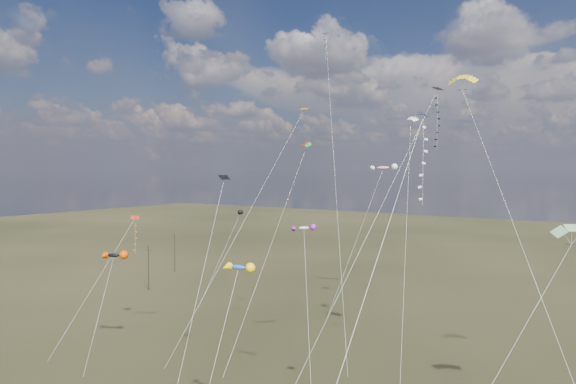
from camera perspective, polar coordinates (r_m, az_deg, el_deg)
The scene contains 17 objects.
utility_pole_near at distance 95.70m, azimuth -15.25°, elevation -8.08°, with size 1.40×0.20×8.00m.
utility_pole_far at distance 110.82m, azimuth -12.48°, elevation -6.58°, with size 1.40×0.20×8.00m.
diamond_black_high at distance 56.28m, azimuth 15.52°, elevation 6.59°, with size 6.68×23.65×30.49m.
diamond_navy_tall at distance 74.85m, azimuth 4.38°, elevation 13.37°, with size 14.15×19.59×41.48m.
diamond_black_mid at distance 46.51m, azimuth -8.58°, elevation -4.93°, with size 4.02×12.00×21.14m.
diamond_red_low at distance 68.64m, azimuth -16.98°, elevation -5.04°, with size 1.96×12.27×15.67m.
diamond_navy_right at distance 33.92m, azimuth 14.11°, elevation 1.66°, with size 1.17×20.09×25.47m.
diamond_orange_center at distance 58.85m, azimuth -2.64°, elevation 1.01°, with size 9.84×14.27×28.92m.
parafoil_yellow at distance 53.66m, azimuth 18.86°, elevation 11.87°, with size 16.58×19.47×31.32m.
parafoil_blue_white at distance 70.55m, azimuth 13.47°, elevation 7.77°, with size 7.93×21.32×28.93m.
parafoil_striped at distance 47.37m, azimuth 28.99°, elevation -3.57°, with size 8.53×13.25×17.67m.
parafoil_tricolor at distance 71.50m, azimuth 1.88°, elevation 5.28°, with size 4.43×22.30×25.78m.
novelty_black_orange at distance 63.61m, azimuth -18.82°, elevation -6.70°, with size 4.83×7.80×12.16m.
novelty_orange_black at distance 89.39m, azimuth -5.36°, elevation -2.33°, with size 2.41×12.85×14.56m.
novelty_white_purple at distance 59.64m, azimuth 1.79°, elevation -4.08°, with size 6.38×8.30×15.24m.
novelty_redwhite_stripe at distance 83.24m, azimuth 10.51°, elevation 2.64°, with size 5.67×12.82×22.44m.
novelty_blue_yellow at distance 39.81m, azimuth -5.59°, elevation -8.43°, with size 4.20×10.43×14.61m.
Camera 1 is at (33.12, -31.54, 21.79)m, focal length 32.00 mm.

